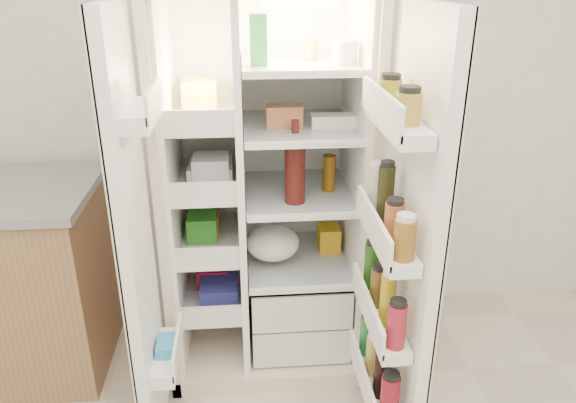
{
  "coord_description": "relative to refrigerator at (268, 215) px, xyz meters",
  "views": [
    {
      "loc": [
        -0.21,
        -0.77,
        1.84
      ],
      "look_at": [
        -0.04,
        1.25,
        0.98
      ],
      "focal_mm": 34.0,
      "sensor_mm": 36.0,
      "label": 1
    }
  ],
  "objects": [
    {
      "name": "wall_back",
      "position": [
        0.1,
        0.35,
        0.61
      ],
      "size": [
        4.0,
        0.02,
        2.7
      ],
      "primitive_type": "cube",
      "color": "white",
      "rests_on": "floor"
    },
    {
      "name": "refrigerator",
      "position": [
        0.0,
        0.0,
        0.0
      ],
      "size": [
        0.92,
        0.7,
        1.8
      ],
      "color": "beige",
      "rests_on": "floor"
    },
    {
      "name": "freezer_door",
      "position": [
        -0.51,
        -0.6,
        0.15
      ],
      "size": [
        0.15,
        0.4,
        1.72
      ],
      "color": "white",
      "rests_on": "floor"
    },
    {
      "name": "fridge_door",
      "position": [
        0.47,
        -0.69,
        0.13
      ],
      "size": [
        0.17,
        0.58,
        1.72
      ],
      "color": "white",
      "rests_on": "floor"
    }
  ]
}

